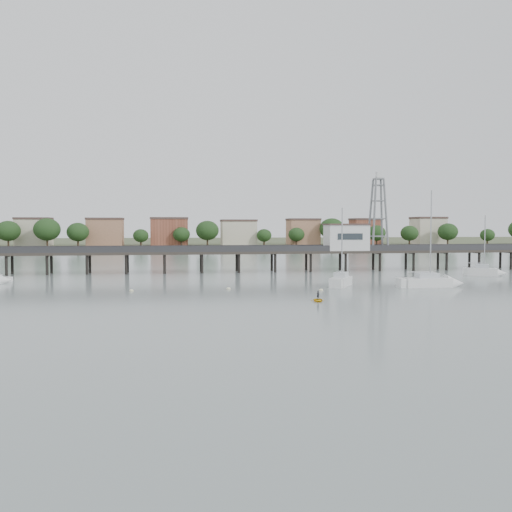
{
  "coord_description": "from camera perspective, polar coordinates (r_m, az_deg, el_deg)",
  "views": [
    {
      "loc": [
        -9.06,
        -48.43,
        8.79
      ],
      "look_at": [
        4.34,
        42.0,
        4.0
      ],
      "focal_mm": 40.0,
      "sensor_mm": 36.0,
      "label": 1
    }
  ],
  "objects": [
    {
      "name": "sailboat_c",
      "position": [
        85.79,
        8.67,
        -2.48
      ],
      "size": [
        5.55,
        7.32,
        12.1
      ],
      "rotation": [
        0.0,
        0.0,
        1.03
      ],
      "color": "white",
      "rests_on": "ground"
    },
    {
      "name": "sailboat_e",
      "position": [
        109.49,
        22.15,
        -1.48
      ],
      "size": [
        6.85,
        4.84,
        11.23
      ],
      "rotation": [
        0.0,
        0.0,
        -0.48
      ],
      "color": "white",
      "rests_on": "ground"
    },
    {
      "name": "mooring_buoys",
      "position": [
        83.24,
        2.37,
        -3.01
      ],
      "size": [
        78.56,
        21.48,
        0.39
      ],
      "color": "#FBF9C3",
      "rests_on": "ground"
    },
    {
      "name": "far_shore",
      "position": [
        288.27,
        -6.56,
        1.42
      ],
      "size": [
        500.0,
        170.0,
        10.4
      ],
      "color": "#475133",
      "rests_on": "ground"
    },
    {
      "name": "pier_building",
      "position": [
        113.68,
        9.01,
        1.89
      ],
      "size": [
        8.4,
        5.4,
        5.3
      ],
      "color": "silver",
      "rests_on": "ground"
    },
    {
      "name": "lattice_tower",
      "position": [
        115.79,
        12.11,
        4.08
      ],
      "size": [
        3.2,
        3.2,
        15.5
      ],
      "color": "slate",
      "rests_on": "ground"
    },
    {
      "name": "dinghy_occupant",
      "position": [
        67.32,
        6.21,
        -4.52
      ],
      "size": [
        0.64,
        1.07,
        0.24
      ],
      "primitive_type": "imported",
      "rotation": [
        0.0,
        0.0,
        3.44
      ],
      "color": "black",
      "rests_on": "ground"
    },
    {
      "name": "ground_plane",
      "position": [
        50.05,
        2.15,
        -7.12
      ],
      "size": [
        500.0,
        500.0,
        0.0
      ],
      "primitive_type": "plane",
      "color": "gray",
      "rests_on": "ground"
    },
    {
      "name": "white_tender",
      "position": [
        99.24,
        -24.14,
        -2.13
      ],
      "size": [
        3.37,
        2.09,
        1.22
      ],
      "rotation": [
        0.0,
        0.0,
        -0.27
      ],
      "color": "white",
      "rests_on": "ground"
    },
    {
      "name": "yellow_dinghy",
      "position": [
        67.32,
        6.21,
        -4.52
      ],
      "size": [
        1.67,
        0.73,
        2.26
      ],
      "primitive_type": "imported",
      "rotation": [
        0.0,
        0.0,
        -0.17
      ],
      "color": "yellow",
      "rests_on": "ground"
    },
    {
      "name": "pier",
      "position": [
        108.92,
        -3.65,
        0.36
      ],
      "size": [
        150.0,
        5.0,
        5.5
      ],
      "color": "#2D2823",
      "rests_on": "ground"
    },
    {
      "name": "sailboat_d",
      "position": [
        86.8,
        17.65,
        -2.53
      ],
      "size": [
        9.06,
        2.82,
        14.8
      ],
      "rotation": [
        0.0,
        0.0,
        -0.02
      ],
      "color": "white",
      "rests_on": "ground"
    }
  ]
}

